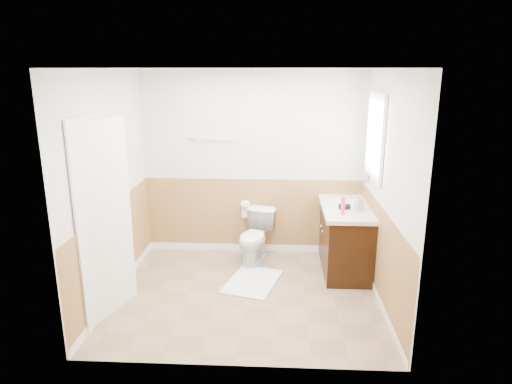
# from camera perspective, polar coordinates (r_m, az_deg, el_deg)

# --- Properties ---
(floor) EXTENTS (3.00, 3.00, 0.00)m
(floor) POSITION_cam_1_polar(r_m,az_deg,el_deg) (5.25, -1.26, -12.91)
(floor) COLOR #8C7051
(floor) RESTS_ON ground
(ceiling) EXTENTS (3.00, 3.00, 0.00)m
(ceiling) POSITION_cam_1_polar(r_m,az_deg,el_deg) (4.63, -1.45, 15.51)
(ceiling) COLOR white
(ceiling) RESTS_ON floor
(wall_back) EXTENTS (3.00, 0.00, 3.00)m
(wall_back) POSITION_cam_1_polar(r_m,az_deg,el_deg) (6.05, -0.43, 3.53)
(wall_back) COLOR silver
(wall_back) RESTS_ON floor
(wall_front) EXTENTS (3.00, 0.00, 3.00)m
(wall_front) POSITION_cam_1_polar(r_m,az_deg,el_deg) (3.56, -2.92, -4.98)
(wall_front) COLOR silver
(wall_front) RESTS_ON floor
(wall_left) EXTENTS (0.00, 3.00, 3.00)m
(wall_left) POSITION_cam_1_polar(r_m,az_deg,el_deg) (5.13, -18.32, 0.59)
(wall_left) COLOR silver
(wall_left) RESTS_ON floor
(wall_right) EXTENTS (0.00, 3.00, 3.00)m
(wall_right) POSITION_cam_1_polar(r_m,az_deg,el_deg) (4.91, 16.37, 0.14)
(wall_right) COLOR silver
(wall_right) RESTS_ON floor
(wainscot_back) EXTENTS (3.00, 0.00, 3.00)m
(wainscot_back) POSITION_cam_1_polar(r_m,az_deg,el_deg) (6.24, -0.42, -3.25)
(wainscot_back) COLOR #AE7E45
(wainscot_back) RESTS_ON floor
(wainscot_front) EXTENTS (3.00, 0.00, 3.00)m
(wainscot_front) POSITION_cam_1_polar(r_m,az_deg,el_deg) (3.89, -2.75, -15.35)
(wainscot_front) COLOR #AE7E45
(wainscot_front) RESTS_ON floor
(wainscot_left) EXTENTS (0.00, 2.60, 2.60)m
(wainscot_left) POSITION_cam_1_polar(r_m,az_deg,el_deg) (5.35, -17.53, -7.21)
(wainscot_left) COLOR #AE7E45
(wainscot_left) RESTS_ON floor
(wainscot_right) EXTENTS (0.00, 2.60, 2.60)m
(wainscot_right) POSITION_cam_1_polar(r_m,az_deg,el_deg) (5.15, 15.62, -7.94)
(wainscot_right) COLOR #AE7E45
(wainscot_right) RESTS_ON floor
(toilet) EXTENTS (0.56, 0.76, 0.69)m
(toilet) POSITION_cam_1_polar(r_m,az_deg,el_deg) (5.94, -0.10, -5.82)
(toilet) COLOR white
(toilet) RESTS_ON floor
(bath_mat) EXTENTS (0.75, 0.92, 0.02)m
(bath_mat) POSITION_cam_1_polar(r_m,az_deg,el_deg) (5.50, -0.46, -11.42)
(bath_mat) COLOR silver
(bath_mat) RESTS_ON floor
(vanity_cabinet) EXTENTS (0.55, 1.10, 0.80)m
(vanity_cabinet) POSITION_cam_1_polar(r_m,az_deg,el_deg) (5.79, 11.38, -6.10)
(vanity_cabinet) COLOR black
(vanity_cabinet) RESTS_ON floor
(vanity_knob_left) EXTENTS (0.03, 0.03, 0.03)m
(vanity_knob_left) POSITION_cam_1_polar(r_m,az_deg,el_deg) (5.61, 8.56, -5.04)
(vanity_knob_left) COLOR #B7B6BD
(vanity_knob_left) RESTS_ON vanity_cabinet
(vanity_knob_right) EXTENTS (0.03, 0.03, 0.03)m
(vanity_knob_right) POSITION_cam_1_polar(r_m,az_deg,el_deg) (5.80, 8.37, -4.36)
(vanity_knob_right) COLOR silver
(vanity_knob_right) RESTS_ON vanity_cabinet
(countertop) EXTENTS (0.60, 1.15, 0.05)m
(countertop) POSITION_cam_1_polar(r_m,az_deg,el_deg) (5.65, 11.50, -2.08)
(countertop) COLOR beige
(countertop) RESTS_ON vanity_cabinet
(sink_basin) EXTENTS (0.36, 0.36, 0.02)m
(sink_basin) POSITION_cam_1_polar(r_m,az_deg,el_deg) (5.78, 11.41, -1.31)
(sink_basin) COLOR white
(sink_basin) RESTS_ON countertop
(faucet) EXTENTS (0.02, 0.02, 0.14)m
(faucet) POSITION_cam_1_polar(r_m,az_deg,el_deg) (5.80, 13.20, -0.76)
(faucet) COLOR silver
(faucet) RESTS_ON countertop
(lotion_bottle) EXTENTS (0.05, 0.05, 0.22)m
(lotion_bottle) POSITION_cam_1_polar(r_m,az_deg,el_deg) (5.29, 11.11, -1.72)
(lotion_bottle) COLOR #E63B59
(lotion_bottle) RESTS_ON countertop
(soap_dispenser) EXTENTS (0.11, 0.11, 0.18)m
(soap_dispenser) POSITION_cam_1_polar(r_m,az_deg,el_deg) (5.50, 13.12, -1.40)
(soap_dispenser) COLOR #999FAD
(soap_dispenser) RESTS_ON countertop
(hair_dryer_body) EXTENTS (0.14, 0.07, 0.07)m
(hair_dryer_body) POSITION_cam_1_polar(r_m,az_deg,el_deg) (5.53, 11.28, -1.82)
(hair_dryer_body) COLOR black
(hair_dryer_body) RESTS_ON countertop
(hair_dryer_handle) EXTENTS (0.03, 0.03, 0.07)m
(hair_dryer_handle) POSITION_cam_1_polar(r_m,az_deg,el_deg) (5.54, 10.94, -2.08)
(hair_dryer_handle) COLOR black
(hair_dryer_handle) RESTS_ON countertop
(mirror_panel) EXTENTS (0.02, 0.35, 0.90)m
(mirror_panel) POSITION_cam_1_polar(r_m,az_deg,el_deg) (5.90, 13.98, 5.74)
(mirror_panel) COLOR silver
(mirror_panel) RESTS_ON wall_right
(window_frame) EXTENTS (0.04, 0.80, 1.00)m
(window_frame) POSITION_cam_1_polar(r_m,az_deg,el_deg) (5.37, 15.06, 6.94)
(window_frame) COLOR white
(window_frame) RESTS_ON wall_right
(window_glass) EXTENTS (0.01, 0.70, 0.90)m
(window_glass) POSITION_cam_1_polar(r_m,az_deg,el_deg) (5.38, 15.22, 6.93)
(window_glass) COLOR white
(window_glass) RESTS_ON wall_right
(door) EXTENTS (0.29, 0.78, 2.04)m
(door) POSITION_cam_1_polar(r_m,az_deg,el_deg) (4.75, -18.88, -3.48)
(door) COLOR white
(door) RESTS_ON wall_left
(door_frame) EXTENTS (0.02, 0.92, 2.10)m
(door_frame) POSITION_cam_1_polar(r_m,az_deg,el_deg) (4.78, -19.74, -3.33)
(door_frame) COLOR white
(door_frame) RESTS_ON wall_left
(door_knob) EXTENTS (0.06, 0.06, 0.06)m
(door_knob) POSITION_cam_1_polar(r_m,az_deg,el_deg) (5.04, -16.82, -3.07)
(door_knob) COLOR silver
(door_knob) RESTS_ON door
(towel_bar) EXTENTS (0.62, 0.02, 0.02)m
(towel_bar) POSITION_cam_1_polar(r_m,az_deg,el_deg) (6.00, -5.75, 6.75)
(towel_bar) COLOR silver
(towel_bar) RESTS_ON wall_back
(tp_holder_bar) EXTENTS (0.14, 0.02, 0.02)m
(tp_holder_bar) POSITION_cam_1_polar(r_m,az_deg,el_deg) (6.13, -1.39, -1.64)
(tp_holder_bar) COLOR silver
(tp_holder_bar) RESTS_ON wall_back
(tp_roll) EXTENTS (0.10, 0.11, 0.11)m
(tp_roll) POSITION_cam_1_polar(r_m,az_deg,el_deg) (6.13, -1.39, -1.64)
(tp_roll) COLOR white
(tp_roll) RESTS_ON tp_holder_bar
(tp_sheet) EXTENTS (0.10, 0.01, 0.16)m
(tp_sheet) POSITION_cam_1_polar(r_m,az_deg,el_deg) (6.16, -1.39, -2.62)
(tp_sheet) COLOR white
(tp_sheet) RESTS_ON tp_roll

